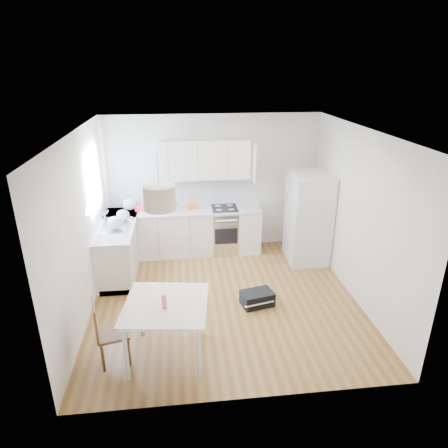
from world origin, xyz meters
name	(u,v)px	position (x,y,z in m)	size (l,w,h in m)	color
floor	(225,299)	(0.00, 0.00, 0.00)	(4.20, 4.20, 0.00)	brown
ceiling	(225,131)	(0.00, 0.00, 2.70)	(4.20, 4.20, 0.00)	white
wall_back	(213,183)	(0.00, 2.10, 1.35)	(4.20, 4.20, 0.00)	beige
wall_left	(82,228)	(-2.10, 0.00, 1.35)	(4.20, 4.20, 0.00)	beige
wall_right	(358,216)	(2.10, 0.00, 1.35)	(4.20, 4.20, 0.00)	beige
window_glassblock	(94,180)	(-2.09, 1.15, 1.75)	(0.02, 1.00, 1.00)	#BFE0F9
cabinets_back	(185,233)	(-0.60, 1.80, 0.44)	(3.00, 0.60, 0.88)	silver
cabinets_left	(119,248)	(-1.80, 1.20, 0.44)	(0.60, 1.80, 0.88)	silver
counter_back	(184,211)	(-0.60, 1.80, 0.90)	(3.02, 0.64, 0.04)	#B5B8BB
counter_left	(117,225)	(-1.80, 1.20, 0.90)	(0.64, 1.82, 0.04)	#B5B8BB
backsplash_back	(183,191)	(-0.60, 2.09, 1.21)	(3.00, 0.01, 0.58)	white
backsplash_left	(98,209)	(-2.09, 1.20, 1.21)	(0.01, 1.80, 0.58)	white
upper_cabinets	(205,159)	(-0.15, 1.94, 1.88)	(1.70, 0.32, 0.75)	silver
range_oven	(224,231)	(0.20, 1.80, 0.44)	(0.50, 0.61, 0.88)	silver
sink	(116,225)	(-1.80, 1.15, 0.92)	(0.50, 0.80, 0.16)	silver
refrigerator	(309,218)	(1.75, 1.26, 0.85)	(0.82, 0.85, 1.71)	silver
dining_table	(166,310)	(-0.89, -1.27, 0.72)	(1.14, 1.14, 0.81)	beige
dining_chair	(113,332)	(-1.57, -1.28, 0.45)	(0.38, 0.38, 0.89)	#4E2E17
drink_bottle	(164,301)	(-0.91, -1.36, 0.91)	(0.06, 0.06, 0.21)	#E84070
gym_bag	(257,298)	(0.49, -0.22, 0.11)	(0.49, 0.32, 0.23)	black
pendant_lamp	(159,198)	(-0.89, -1.24, 2.18)	(0.36, 0.36, 0.28)	beige
grocery_bag_a	(129,204)	(-1.64, 1.90, 1.04)	(0.27, 0.23, 0.24)	silver
grocery_bag_b	(156,205)	(-1.13, 1.82, 1.02)	(0.23, 0.20, 0.21)	silver
grocery_bag_c	(171,204)	(-0.83, 1.81, 1.04)	(0.27, 0.23, 0.24)	silver
grocery_bag_d	(123,215)	(-1.70, 1.36, 1.02)	(0.23, 0.20, 0.21)	silver
grocery_bag_e	(115,223)	(-1.79, 0.96, 1.04)	(0.26, 0.22, 0.23)	silver
snack_orange	(192,206)	(-0.43, 1.83, 0.98)	(0.18, 0.11, 0.12)	orange
snack_yellow	(161,209)	(-1.03, 1.77, 0.97)	(0.15, 0.09, 0.10)	#FFA328
snack_red	(139,208)	(-1.46, 1.84, 0.97)	(0.14, 0.09, 0.10)	red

